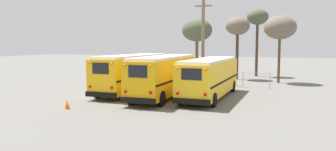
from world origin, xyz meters
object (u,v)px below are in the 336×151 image
Objects in this scene: school_bus_1 at (164,75)px; school_bus_2 at (210,76)px; bare_tree_3 at (238,27)px; bare_tree_2 at (258,19)px; utility_pole at (203,39)px; bare_tree_1 at (280,28)px; traffic_cone at (67,104)px; bare_tree_0 at (197,31)px; school_bus_0 at (133,72)px.

school_bus_2 is (3.39, 1.09, -0.11)m from school_bus_1.
school_bus_1 is 1.41× the size of bare_tree_3.
bare_tree_3 is at bearing -111.46° from bare_tree_2.
utility_pole is 6.22m from bare_tree_3.
bare_tree_2 reaches higher than school_bus_2.
utility_pole reaches higher than bare_tree_1.
bare_tree_2 is at bearing 68.54° from bare_tree_3.
bare_tree_1 is at bearing 58.78° from traffic_cone.
bare_tree_2 is (4.45, 9.93, 2.66)m from utility_pole.
bare_tree_0 reaches higher than bare_tree_3.
bare_tree_1 is 7.27m from bare_tree_2.
school_bus_2 is at bearing -110.48° from bare_tree_1.
bare_tree_3 is (6.56, 13.84, 4.35)m from school_bus_0.
school_bus_1 is at bearing -81.64° from bare_tree_0.
utility_pole is (3.88, 8.40, 2.94)m from school_bus_0.
bare_tree_3 reaches higher than school_bus_1.
bare_tree_2 is (1.54, 18.59, 5.71)m from school_bus_2.
bare_tree_3 is at bearing 63.73° from utility_pole.
bare_tree_0 is 25.95m from traffic_cone.
bare_tree_2 is (4.93, 19.68, 5.59)m from school_bus_1.
school_bus_1 is at bearing -21.75° from school_bus_0.
utility_pole is 8.30m from bare_tree_1.
utility_pole is at bearing -70.16° from bare_tree_0.
school_bus_0 is 17.42× the size of traffic_cone.
bare_tree_2 reaches higher than bare_tree_0.
utility_pole reaches higher than bare_tree_0.
bare_tree_2 is 28.67m from traffic_cone.
school_bus_0 is at bearing -133.63° from bare_tree_1.
school_bus_2 reaches higher than traffic_cone.
bare_tree_1 is at bearing 69.52° from school_bus_2.
bare_tree_2 is at bearing 65.57° from school_bus_0.
bare_tree_3 is (-1.77, -4.49, -1.25)m from bare_tree_2.
traffic_cone is at bearing -105.63° from utility_pole.
bare_tree_3 reaches higher than bare_tree_1.
utility_pole is 15.63× the size of traffic_cone.
school_bus_1 is 1.00× the size of school_bus_2.
bare_tree_2 is 14.62× the size of traffic_cone.
school_bus_1 is 1.20× the size of bare_tree_2.
bare_tree_3 is (-0.23, 14.10, 4.46)m from school_bus_2.
bare_tree_3 is at bearing 157.67° from bare_tree_1.
bare_tree_1 is at bearing -22.33° from bare_tree_3.
school_bus_2 is 1.20× the size of bare_tree_2.
traffic_cone is at bearing -134.23° from school_bus_2.
bare_tree_0 is at bearing 149.30° from bare_tree_3.
school_bus_0 is 20.89m from bare_tree_2.
utility_pole reaches higher than traffic_cone.
bare_tree_0 is 7.87m from bare_tree_2.
bare_tree_0 is at bearing 152.88° from bare_tree_1.
utility_pole is 1.07× the size of bare_tree_2.
school_bus_0 is 6.79m from school_bus_2.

